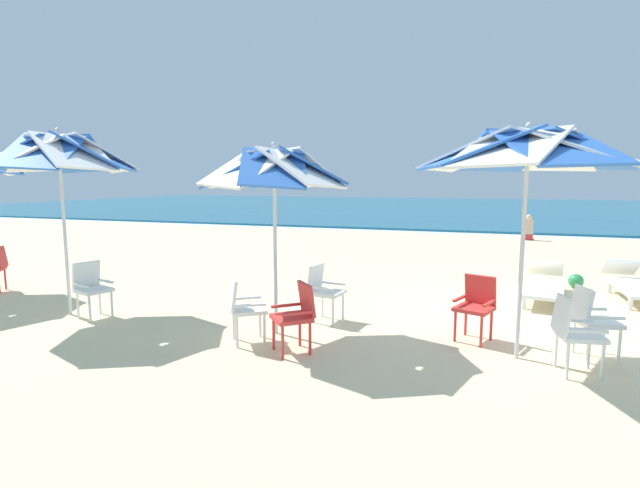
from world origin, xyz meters
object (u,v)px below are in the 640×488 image
Objects in this scene: plastic_chair_2 at (476,304)px; beach_umbrella_2 at (59,155)px; beach_umbrella_0 at (528,152)px; plastic_chair_4 at (243,306)px; plastic_chair_1 at (574,330)px; sun_lounger_0 at (633,284)px; plastic_chair_0 at (592,318)px; plastic_chair_5 at (297,313)px; beachgoer_seated at (528,231)px; plastic_chair_6 at (91,286)px; plastic_chair_3 at (323,289)px; sun_lounger_1 at (544,284)px; beach_umbrella_1 at (274,171)px; beach_ball at (576,281)px.

plastic_chair_2 is 6.51m from beach_umbrella_2.
beach_umbrella_0 is 3.21× the size of plastic_chair_4.
sun_lounger_0 is at bearing 68.28° from plastic_chair_1.
plastic_chair_2 is (-1.32, 0.25, 0.00)m from plastic_chair_0.
plastic_chair_5 is 13.80m from beachgoer_seated.
sun_lounger_0 is at bearing 25.70° from plastic_chair_6.
beach_umbrella_0 is 2.14m from plastic_chair_0.
plastic_chair_4 is at bearing -168.65° from plastic_chair_0.
plastic_chair_1 is 3.40m from plastic_chair_3.
sun_lounger_1 is 9.43m from beachgoer_seated.
beach_umbrella_2 is at bearing -177.17° from beach_umbrella_1.
plastic_chair_3 is at bearing -107.90° from beachgoer_seated.
beach_umbrella_0 is 12.88m from beachgoer_seated.
plastic_chair_2 reaches higher than sun_lounger_1.
plastic_chair_3 is at bearing 62.15° from plastic_chair_4.
sun_lounger_0 is (2.65, 3.22, -0.22)m from plastic_chair_2.
plastic_chair_6 is at bearing -164.18° from plastic_chair_3.
beach_umbrella_1 is 1.19× the size of sun_lounger_1.
beach_umbrella_2 reaches higher than sun_lounger_1.
plastic_chair_5 is 3.05× the size of beach_ball.
plastic_chair_0 is 2.95m from sun_lounger_1.
plastic_chair_4 is 13.95m from beachgoer_seated.
plastic_chair_3 is at bearing -143.23° from sun_lounger_1.
plastic_chair_3 is 0.40× the size of sun_lounger_0.
beach_umbrella_0 is 6.47m from plastic_chair_6.
sun_lounger_1 is at bearing -120.89° from beach_ball.
sun_lounger_1 is (7.27, 3.47, -2.23)m from beach_umbrella_2.
plastic_chair_2 is 5.73m from plastic_chair_6.
plastic_chair_3 is 4.17m from sun_lounger_1.
plastic_chair_5 is 0.40× the size of sun_lounger_0.
beachgoer_seated is at bearing 71.41° from beach_umbrella_1.
beach_umbrella_0 reaches higher than plastic_chair_0.
plastic_chair_6 is 0.39× the size of sun_lounger_1.
beach_ball is (-0.80, 0.68, -0.14)m from sun_lounger_0.
beach_umbrella_2 is at bearing 179.41° from plastic_chair_1.
beachgoer_seated is (0.51, 9.41, 0.01)m from sun_lounger_1.
beachgoer_seated reaches higher than plastic_chair_2.
plastic_chair_5 is (-2.59, -0.64, -1.95)m from beach_umbrella_0.
plastic_chair_4 is at bearing -142.09° from sun_lounger_0.
beach_umbrella_0 is 3.21× the size of plastic_chair_2.
plastic_chair_4 is 5.52m from sun_lounger_1.
sun_lounger_0 is at bearing 35.89° from beach_umbrella_1.
plastic_chair_5 is (0.10, -1.38, 0.00)m from plastic_chair_3.
beach_umbrella_0 is 3.21× the size of plastic_chair_0.
beachgoer_seated is (4.53, 13.20, -0.20)m from plastic_chair_4.
beach_ball is at bearing 42.37° from plastic_chair_3.
plastic_chair_2 is 2.41m from plastic_chair_5.
beach_umbrella_1 is at bearing -138.81° from sun_lounger_1.
beachgoer_seated is at bearing 87.30° from plastic_chair_1.
beachgoer_seated is at bearing 82.29° from plastic_chair_2.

